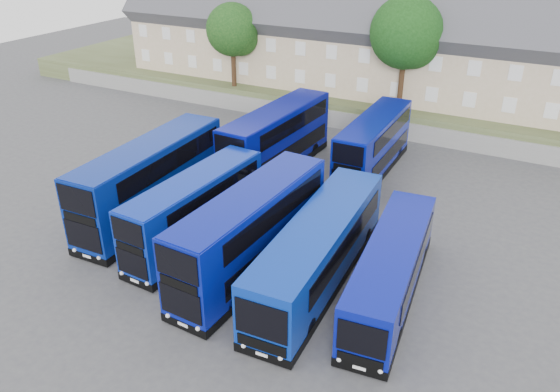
{
  "coord_description": "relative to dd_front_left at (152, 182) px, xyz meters",
  "views": [
    {
      "loc": [
        13.95,
        -18.18,
        16.5
      ],
      "look_at": [
        0.9,
        6.34,
        2.2
      ],
      "focal_mm": 35.0,
      "sensor_mm": 36.0,
      "label": 1
    }
  ],
  "objects": [
    {
      "name": "retaining_wall",
      "position": [
        6.73,
        19.78,
        -1.53
      ],
      "size": [
        70.0,
        0.4,
        1.5
      ],
      "primitive_type": "cube",
      "color": "slate",
      "rests_on": "ground"
    },
    {
      "name": "dd_front_right",
      "position": [
        8.29,
        -2.25,
        -0.1
      ],
      "size": [
        3.08,
        11.31,
        4.45
      ],
      "rotation": [
        0.0,
        0.0,
        -0.05
      ],
      "color": "#07148F",
      "rests_on": "ground"
    },
    {
      "name": "coach_east_b",
      "position": [
        15.29,
        -1.11,
        -0.8
      ],
      "size": [
        3.44,
        11.25,
        3.03
      ],
      "rotation": [
        0.0,
        0.0,
        0.1
      ],
      "color": "#07128F",
      "rests_on": "ground"
    },
    {
      "name": "earth_bank",
      "position": [
        6.73,
        29.78,
        -1.28
      ],
      "size": [
        80.0,
        20.0,
        2.0
      ],
      "primitive_type": "cube",
      "color": "#48502D",
      "rests_on": "ground"
    },
    {
      "name": "tree_mid",
      "position": [
        8.88,
        21.38,
        5.78
      ],
      "size": [
        5.76,
        5.76,
        9.18
      ],
      "color": "#382314",
      "rests_on": "earth_bank"
    },
    {
      "name": "terrace_row",
      "position": [
        6.73,
        25.78,
        4.31
      ],
      "size": [
        54.0,
        10.4,
        11.2
      ],
      "color": "tan",
      "rests_on": "earth_bank"
    },
    {
      "name": "dd_front_left",
      "position": [
        0.0,
        0.0,
        0.0
      ],
      "size": [
        3.1,
        11.79,
        4.65
      ],
      "rotation": [
        0.0,
        0.0,
        0.04
      ],
      "color": "navy",
      "rests_on": "ground"
    },
    {
      "name": "dd_front_mid",
      "position": [
        4.17,
        -1.34,
        -0.34
      ],
      "size": [
        2.78,
        10.1,
        3.97
      ],
      "rotation": [
        0.0,
        0.0,
        -0.05
      ],
      "color": "#0826A3",
      "rests_on": "ground"
    },
    {
      "name": "dd_rear_right",
      "position": [
        9.66,
        12.26,
        -0.27
      ],
      "size": [
        2.51,
        10.4,
        4.12
      ],
      "rotation": [
        0.0,
        0.0,
        0.01
      ],
      "color": "#081497",
      "rests_on": "ground"
    },
    {
      "name": "dd_rear_left",
      "position": [
        3.34,
        9.61,
        -0.08
      ],
      "size": [
        3.16,
        11.43,
        4.5
      ],
      "rotation": [
        0.0,
        0.0,
        -0.05
      ],
      "color": "#070F89",
      "rests_on": "ground"
    },
    {
      "name": "coach_east_a",
      "position": [
        11.7,
        -1.46,
        -0.58
      ],
      "size": [
        3.33,
        12.82,
        3.47
      ],
      "rotation": [
        0.0,
        0.0,
        0.05
      ],
      "color": "#092DA5",
      "rests_on": "ground"
    },
    {
      "name": "tree_west",
      "position": [
        -7.12,
        20.88,
        4.77
      ],
      "size": [
        4.8,
        4.8,
        7.65
      ],
      "color": "#382314",
      "rests_on": "earth_bank"
    },
    {
      "name": "ground",
      "position": [
        6.73,
        -4.22,
        -2.28
      ],
      "size": [
        120.0,
        120.0,
        0.0
      ],
      "primitive_type": "plane",
      "color": "#444449",
      "rests_on": "ground"
    }
  ]
}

